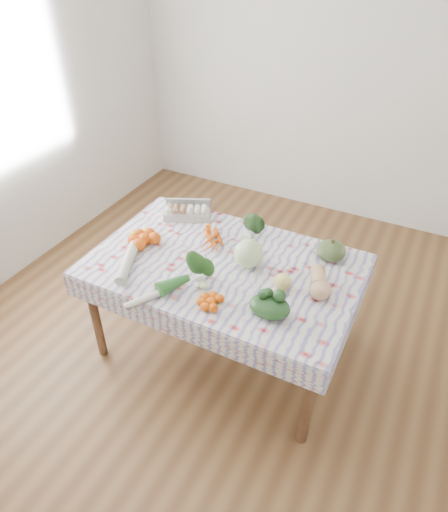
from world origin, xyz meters
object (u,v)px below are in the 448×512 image
(kabocha_squash, at_px, (331,250))
(cabbage, at_px, (249,254))
(grapefruit, at_px, (282,282))
(dining_table, at_px, (224,274))
(egg_carton, at_px, (187,213))
(butternut_squash, at_px, (320,282))

(kabocha_squash, relative_size, cabbage, 1.02)
(cabbage, height_order, grapefruit, cabbage)
(dining_table, relative_size, egg_carton, 4.94)
(butternut_squash, height_order, grapefruit, butternut_squash)
(egg_carton, distance_m, grapefruit, 0.98)
(kabocha_squash, bearing_deg, grapefruit, -111.28)
(dining_table, distance_m, butternut_squash, 0.62)
(dining_table, height_order, kabocha_squash, kabocha_squash)
(dining_table, relative_size, grapefruit, 15.30)
(dining_table, xyz_separation_m, grapefruit, (0.41, -0.06, 0.14))
(kabocha_squash, xyz_separation_m, cabbage, (-0.43, -0.30, 0.03))
(cabbage, bearing_deg, dining_table, -159.99)
(egg_carton, xyz_separation_m, butternut_squash, (1.08, -0.32, 0.02))
(egg_carton, height_order, butternut_squash, butternut_squash)
(egg_carton, bearing_deg, kabocha_squash, -24.61)
(cabbage, distance_m, butternut_squash, 0.46)
(dining_table, relative_size, kabocha_squash, 8.73)
(egg_carton, distance_m, kabocha_squash, 1.05)
(dining_table, height_order, cabbage, cabbage)
(egg_carton, relative_size, grapefruit, 3.10)
(kabocha_squash, height_order, butternut_squash, kabocha_squash)
(kabocha_squash, bearing_deg, egg_carton, -179.75)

